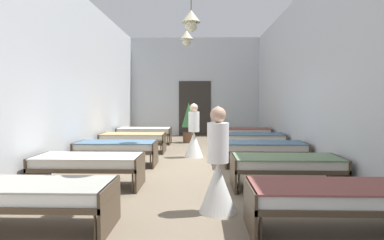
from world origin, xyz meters
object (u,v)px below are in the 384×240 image
object	(u,v)px
bed_left_row_3	(133,138)
bed_left_row_4	(144,132)
potted_plant	(189,120)
bed_right_row_3	(251,138)
bed_right_row_0	(330,196)
nurse_mid_aisle	(218,174)
bed_right_row_2	(264,148)
bed_right_row_1	(286,164)
bed_left_row_2	(117,147)
nurse_near_aisle	(194,138)
bed_left_row_0	(33,194)
bed_right_row_4	(243,132)
bed_left_row_1	(89,163)

from	to	relation	value
bed_left_row_3	bed_left_row_4	world-z (taller)	same
potted_plant	bed_left_row_4	bearing A→B (deg)	-165.97
bed_right_row_3	potted_plant	xyz separation A→B (m)	(-1.95, 2.29, 0.40)
bed_right_row_0	nurse_mid_aisle	size ratio (longest dim) A/B	1.28
bed_right_row_3	bed_left_row_4	world-z (taller)	same
bed_right_row_2	bed_left_row_4	size ratio (longest dim) A/B	1.00
potted_plant	bed_left_row_3	bearing A→B (deg)	-124.44
bed_right_row_1	bed_left_row_3	bearing A→B (deg)	132.81
bed_left_row_2	bed_left_row_3	size ratio (longest dim) A/B	1.00
nurse_near_aisle	bed_left_row_0	bearing A→B (deg)	65.32
bed_right_row_4	nurse_near_aisle	distance (m)	3.14
nurse_near_aisle	potted_plant	bearing A→B (deg)	-89.65
bed_left_row_3	bed_right_row_4	xyz separation A→B (m)	(3.52, 1.90, 0.00)
bed_left_row_1	bed_right_row_2	bearing A→B (deg)	28.36
bed_left_row_1	bed_right_row_3	distance (m)	5.18
bed_left_row_0	bed_right_row_2	distance (m)	5.18
bed_right_row_0	potted_plant	bearing A→B (deg)	103.69
bed_right_row_0	nurse_mid_aisle	world-z (taller)	nurse_mid_aisle
nurse_mid_aisle	bed_right_row_3	bearing A→B (deg)	6.04
bed_left_row_0	potted_plant	world-z (taller)	potted_plant
bed_left_row_0	bed_right_row_2	bearing A→B (deg)	47.19
nurse_near_aisle	bed_right_row_3	bearing A→B (deg)	-160.84
bed_left_row_4	bed_right_row_4	bearing A→B (deg)	0.00
bed_left_row_4	bed_right_row_4	size ratio (longest dim) A/B	1.00
bed_left_row_4	bed_left_row_0	bearing A→B (deg)	-90.00
bed_left_row_1	nurse_near_aisle	distance (m)	3.57
bed_left_row_0	nurse_mid_aisle	world-z (taller)	nurse_mid_aisle
bed_left_row_1	potted_plant	xyz separation A→B (m)	(1.57, 6.09, 0.40)
bed_left_row_4	nurse_mid_aisle	size ratio (longest dim) A/B	1.28
bed_left_row_1	bed_left_row_2	bearing A→B (deg)	90.00
bed_left_row_3	bed_right_row_3	distance (m)	3.52
bed_left_row_0	bed_right_row_1	distance (m)	4.00
bed_left_row_1	bed_right_row_4	bearing A→B (deg)	58.30
bed_left_row_1	nurse_near_aisle	size ratio (longest dim) A/B	1.28
bed_right_row_1	bed_left_row_4	world-z (taller)	same
bed_right_row_4	potted_plant	distance (m)	2.03
bed_right_row_4	nurse_mid_aisle	distance (m)	7.04
bed_right_row_0	nurse_near_aisle	xyz separation A→B (m)	(-1.69, 4.96, 0.09)
bed_left_row_2	bed_left_row_3	world-z (taller)	same
bed_left_row_4	nurse_near_aisle	bearing A→B (deg)	-55.30
bed_right_row_3	potted_plant	bearing A→B (deg)	130.34
bed_left_row_2	nurse_mid_aisle	world-z (taller)	nurse_mid_aisle
bed_right_row_2	bed_left_row_4	xyz separation A→B (m)	(-3.52, 3.80, 0.00)
bed_right_row_2	nurse_near_aisle	distance (m)	2.05
bed_left_row_0	nurse_near_aisle	bearing A→B (deg)	69.77
bed_left_row_0	bed_right_row_3	distance (m)	6.70
bed_left_row_2	nurse_near_aisle	distance (m)	2.17
bed_left_row_0	bed_right_row_0	xyz separation A→B (m)	(3.52, 0.00, 0.00)
bed_left_row_1	bed_right_row_1	bearing A→B (deg)	0.00
bed_left_row_3	nurse_near_aisle	bearing A→B (deg)	-22.04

